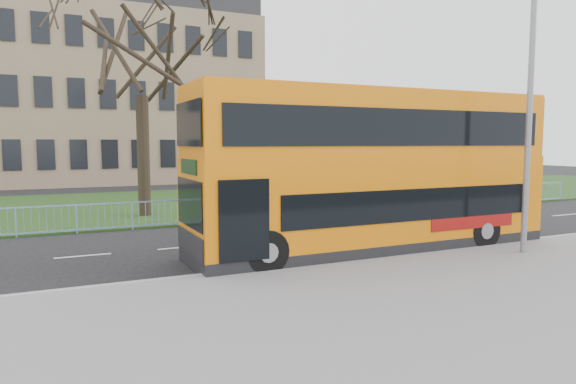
% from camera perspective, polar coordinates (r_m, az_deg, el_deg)
% --- Properties ---
extents(ground, '(120.00, 120.00, 0.00)m').
position_cam_1_polar(ground, '(15.67, 1.29, -6.95)').
color(ground, black).
rests_on(ground, ground).
extents(pavement, '(80.00, 10.50, 0.12)m').
position_cam_1_polar(pavement, '(10.23, 18.47, -13.74)').
color(pavement, slate).
rests_on(pavement, ground).
extents(kerb, '(80.00, 0.20, 0.14)m').
position_cam_1_polar(kerb, '(14.31, 4.02, -7.88)').
color(kerb, gray).
rests_on(kerb, ground).
extents(grass_verge, '(80.00, 15.40, 0.08)m').
position_cam_1_polar(grass_verge, '(29.05, -11.07, -1.18)').
color(grass_verge, '#1A3714').
rests_on(grass_verge, ground).
extents(guard_railing, '(40.00, 0.12, 1.10)m').
position_cam_1_polar(guard_railing, '(21.62, -6.34, -2.03)').
color(guard_railing, '#7AA8DA').
rests_on(guard_railing, ground).
extents(bare_tree, '(8.98, 8.98, 12.82)m').
position_cam_1_polar(bare_tree, '(24.25, -16.01, 12.69)').
color(bare_tree, black).
rests_on(bare_tree, grass_verge).
extents(civic_building, '(30.00, 15.00, 14.00)m').
position_cam_1_polar(civic_building, '(48.93, -22.79, 9.35)').
color(civic_building, '#886D56').
rests_on(civic_building, ground).
extents(yellow_bus, '(11.68, 2.93, 4.88)m').
position_cam_1_polar(yellow_bus, '(16.14, 9.59, 2.73)').
color(yellow_bus, orange).
rests_on(yellow_bus, ground).
extents(street_lamp, '(1.85, 0.37, 8.75)m').
position_cam_1_polar(street_lamp, '(16.64, 25.05, 10.29)').
color(street_lamp, gray).
rests_on(street_lamp, pavement).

